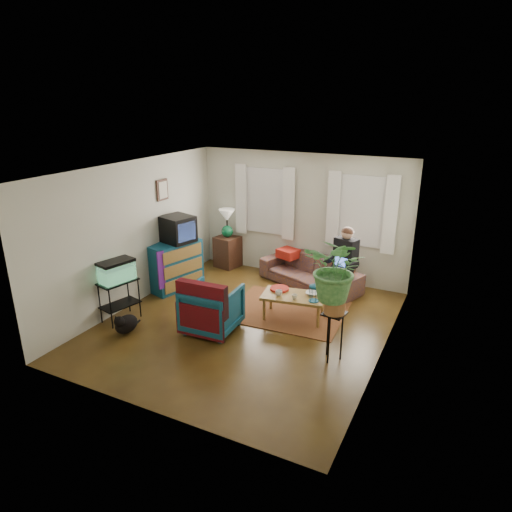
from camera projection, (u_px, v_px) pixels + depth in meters
The scene contains 31 objects.
floor at pixel (246, 324), 7.71m from camera, with size 4.50×5.00×0.01m, color #4F2B14.
ceiling at pixel (244, 170), 6.84m from camera, with size 4.50×5.00×0.01m, color white.
wall_back at pixel (301, 217), 9.39m from camera, with size 4.50×0.01×2.60m, color silver.
wall_front at pixel (142, 316), 5.16m from camera, with size 4.50×0.01×2.60m, color silver.
wall_left at pixel (134, 234), 8.22m from camera, with size 0.01×5.00×2.60m, color silver.
wall_right at pixel (388, 275), 6.33m from camera, with size 0.01×5.00×2.60m, color silver.
window_left at pixel (266, 201), 9.62m from camera, with size 1.08×0.04×1.38m, color white.
window_right at pixel (362, 211), 8.76m from camera, with size 1.08×0.04×1.38m, color white.
curtains_left at pixel (264, 202), 9.55m from camera, with size 1.36×0.06×1.50m, color white.
curtains_right at pixel (361, 212), 8.70m from camera, with size 1.36×0.06×1.50m, color white.
picture_frame at pixel (163, 190), 8.70m from camera, with size 0.04×0.32×0.40m, color #3D2616.
area_rug at pixel (287, 311), 8.18m from camera, with size 2.00×1.60×0.01m, color maroon.
sofa at pixel (310, 267), 9.14m from camera, with size 2.10×0.83×0.82m, color brown.
seated_person at pixel (342, 266), 8.55m from camera, with size 0.52×0.65×1.25m, color black, non-canonical shape.
side_table at pixel (228, 252), 10.22m from camera, with size 0.48×0.48×0.69m, color #412B18.
table_lamp at pixel (227, 224), 10.01m from camera, with size 0.36×0.36×0.63m, color white, non-canonical shape.
dresser at pixel (175, 265), 9.04m from camera, with size 0.53×1.06×0.95m, color #125B6F.
crt_tv at pixel (177, 229), 8.86m from camera, with size 0.58×0.53×0.51m, color black.
aquarium_stand at pixel (120, 301), 7.76m from camera, with size 0.36×0.64×0.72m, color black.
aquarium at pixel (117, 271), 7.58m from camera, with size 0.32×0.58×0.38m, color #7FD899.
black_cat at pixel (126, 322), 7.38m from camera, with size 0.29×0.44×0.38m, color black.
armchair at pixel (212, 306), 7.40m from camera, with size 0.82×0.77×0.84m, color #116668.
serape_throw at pixel (201, 304), 7.06m from camera, with size 0.85×0.20×0.69m, color #9E0A0A.
coffee_table at pixel (294, 307), 7.85m from camera, with size 1.07×0.58×0.44m, color brown.
cup_a at pixel (279, 293), 7.74m from camera, with size 0.12×0.12×0.09m, color white.
cup_b at pixel (294, 297), 7.59m from camera, with size 0.10×0.10×0.09m, color beige.
bowl at pixel (312, 293), 7.77m from camera, with size 0.21×0.21×0.05m, color white.
snack_tray at pixel (279, 289), 7.98m from camera, with size 0.33×0.33×0.04m, color #B21414.
birdcage at pixel (314, 293), 7.49m from camera, with size 0.17×0.17×0.31m, color #115B6B, non-canonical shape.
plant_stand at pixel (333, 336), 6.57m from camera, with size 0.32×0.32×0.75m, color black.
potted_plant at pixel (336, 279), 6.27m from camera, with size 0.86×0.74×0.95m, color #599947.
Camera 1 is at (3.22, -6.09, 3.66)m, focal length 32.00 mm.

